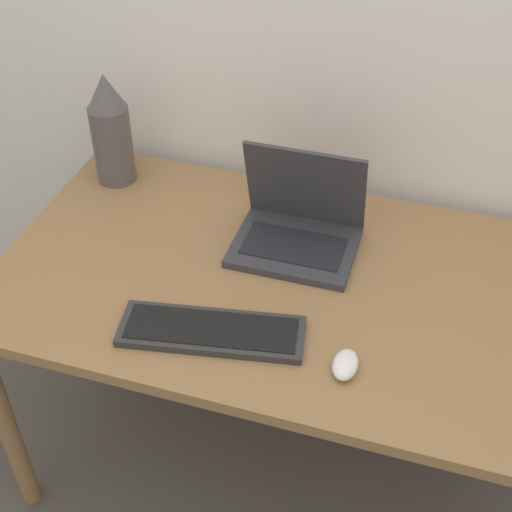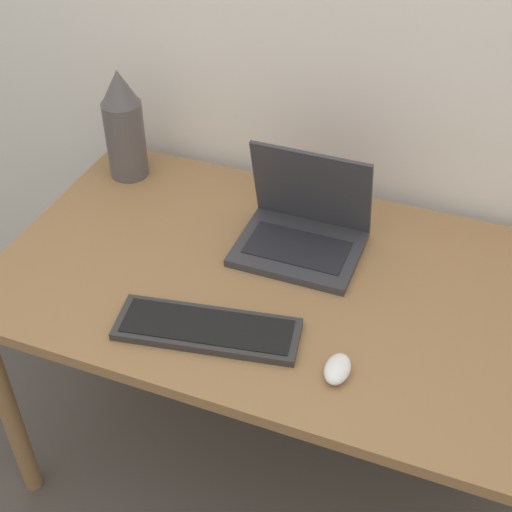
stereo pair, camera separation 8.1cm
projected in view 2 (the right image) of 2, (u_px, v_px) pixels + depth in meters
The scene contains 5 objects.
desk at pixel (286, 302), 1.73m from camera, with size 1.38×0.80×0.71m.
laptop at pixel (303, 227), 1.75m from camera, with size 0.30×0.24×0.25m.
keyboard at pixel (207, 329), 1.54m from camera, with size 0.42×0.20×0.02m.
mouse at pixel (338, 369), 1.44m from camera, with size 0.05×0.08×0.03m.
vase at pixel (124, 125), 1.93m from camera, with size 0.11×0.11×0.32m.
Camera 2 is at (0.39, -0.80, 1.83)m, focal length 50.00 mm.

